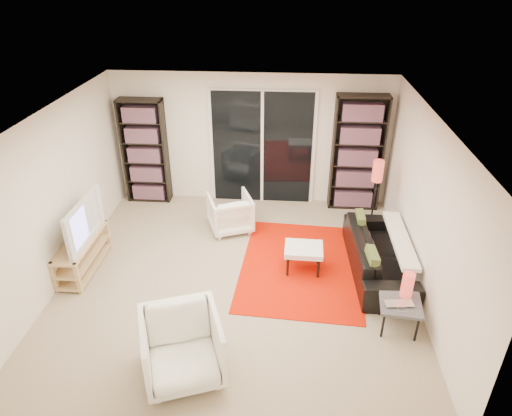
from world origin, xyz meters
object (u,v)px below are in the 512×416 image
object	(u,v)px
armchair_front	(182,347)
ottoman	(304,250)
armchair_back	(230,213)
side_table	(400,305)
tv_stand	(83,254)
floor_lamp	(377,179)
bookshelf_left	(145,152)
sofa	(379,254)
bookshelf_right	(357,154)

from	to	relation	value
armchair_front	ottoman	size ratio (longest dim) A/B	1.52
armchair_back	side_table	xyz separation A→B (m)	(2.39, -2.21, 0.04)
armchair_front	ottoman	world-z (taller)	armchair_front
armchair_back	ottoman	xyz separation A→B (m)	(1.22, -1.08, 0.03)
tv_stand	floor_lamp	distance (m)	4.69
armchair_back	side_table	bearing A→B (deg)	116.15
side_table	ottoman	bearing A→B (deg)	135.85
tv_stand	side_table	world-z (taller)	tv_stand
bookshelf_left	armchair_back	bearing A→B (deg)	-30.58
armchair_front	tv_stand	bearing A→B (deg)	116.33
tv_stand	sofa	distance (m)	4.37
armchair_front	floor_lamp	world-z (taller)	floor_lamp
armchair_front	floor_lamp	bearing A→B (deg)	32.46
bookshelf_right	floor_lamp	world-z (taller)	bookshelf_right
bookshelf_right	sofa	world-z (taller)	bookshelf_right
armchair_back	bookshelf_left	bearing A→B (deg)	-51.60
bookshelf_right	ottoman	distance (m)	2.39
armchair_front	sofa	bearing A→B (deg)	21.09
sofa	floor_lamp	world-z (taller)	floor_lamp
sofa	bookshelf_left	bearing A→B (deg)	61.16
bookshelf_right	ottoman	xyz separation A→B (m)	(-0.95, -2.08, -0.71)
floor_lamp	bookshelf_left	bearing A→B (deg)	167.66
tv_stand	ottoman	distance (m)	3.26
side_table	armchair_back	bearing A→B (deg)	137.17
side_table	tv_stand	bearing A→B (deg)	168.25
tv_stand	side_table	size ratio (longest dim) A/B	2.25
sofa	side_table	world-z (taller)	sofa
bookshelf_left	sofa	size ratio (longest dim) A/B	0.99
sofa	armchair_front	size ratio (longest dim) A/B	2.29
bookshelf_left	armchair_back	world-z (taller)	bookshelf_left
bookshelf_left	ottoman	bearing A→B (deg)	-35.55
ottoman	armchair_front	bearing A→B (deg)	-123.42
bookshelf_left	tv_stand	size ratio (longest dim) A/B	1.59
bookshelf_right	ottoman	world-z (taller)	bookshelf_right
bookshelf_right	tv_stand	distance (m)	4.85
bookshelf_left	tv_stand	world-z (taller)	bookshelf_left
ottoman	sofa	bearing A→B (deg)	3.68
bookshelf_right	side_table	size ratio (longest dim) A/B	3.85
bookshelf_left	sofa	distance (m)	4.53
ottoman	bookshelf_left	bearing A→B (deg)	144.45
sofa	armchair_back	size ratio (longest dim) A/B	2.83
tv_stand	floor_lamp	world-z (taller)	floor_lamp
armchair_back	armchair_front	size ratio (longest dim) A/B	0.81
bookshelf_left	side_table	bearing A→B (deg)	-38.24
bookshelf_right	armchair_front	bearing A→B (deg)	-119.13
bookshelf_right	armchair_front	distance (m)	4.77
bookshelf_left	sofa	world-z (taller)	bookshelf_left
bookshelf_left	floor_lamp	xyz separation A→B (m)	(4.06, -0.89, 0.01)
bookshelf_right	floor_lamp	xyz separation A→B (m)	(0.21, -0.89, -0.07)
tv_stand	sofa	bearing A→B (deg)	3.71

